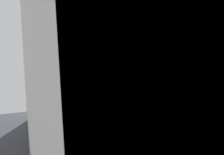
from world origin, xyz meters
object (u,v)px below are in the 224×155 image
object	(u,v)px
vanity_sink_left	(67,101)
soap_dispenser	(123,74)
toilet	(153,93)
shower_tray	(208,90)
vanity_sink_right	(115,96)
toothbrush_cup	(51,79)

from	to	relation	value
vanity_sink_left	soap_dispenser	xyz separation A→B (m)	(1.25, 0.18, 0.41)
toilet	shower_tray	size ratio (longest dim) A/B	0.51
toilet	shower_tray	xyz separation A→B (m)	(1.28, -0.34, 0.01)
vanity_sink_right	soap_dispenser	size ratio (longest dim) A/B	4.39
vanity_sink_right	toilet	bearing A→B (deg)	0.81
soap_dispenser	shower_tray	bearing A→B (deg)	-14.69
toothbrush_cup	soap_dispenser	xyz separation A→B (m)	(1.50, 0.01, 0.02)
vanity_sink_right	shower_tray	size ratio (longest dim) A/B	0.38
vanity_sink_left	toothbrush_cup	world-z (taller)	toothbrush_cup
vanity_sink_right	soap_dispenser	xyz separation A→B (m)	(0.27, 0.18, 0.41)
vanity_sink_left	soap_dispenser	size ratio (longest dim) A/B	4.39
toilet	soap_dispenser	bearing A→B (deg)	165.81
vanity_sink_right	toilet	distance (m)	0.94
toothbrush_cup	shower_tray	world-z (taller)	shower_tray
soap_dispenser	shower_tray	xyz separation A→B (m)	(1.96, -0.51, -0.42)
toothbrush_cup	shower_tray	xyz separation A→B (m)	(3.46, -0.50, -0.40)
shower_tray	toothbrush_cup	bearing A→B (deg)	171.73
vanity_sink_left	shower_tray	size ratio (longest dim) A/B	0.38
vanity_sink_right	shower_tray	bearing A→B (deg)	-8.41
vanity_sink_left	shower_tray	bearing A→B (deg)	-5.86
vanity_sink_left	vanity_sink_right	world-z (taller)	same
soap_dispenser	toilet	bearing A→B (deg)	-14.19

